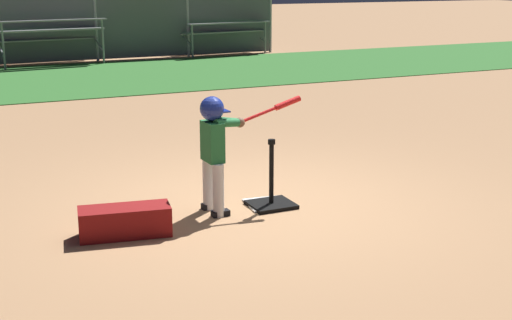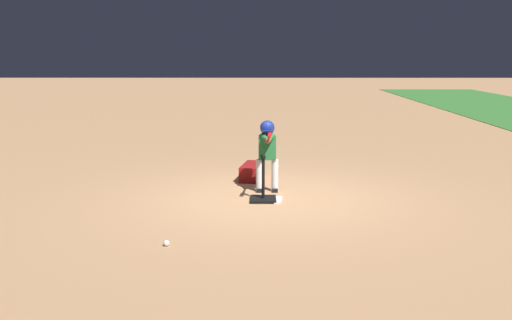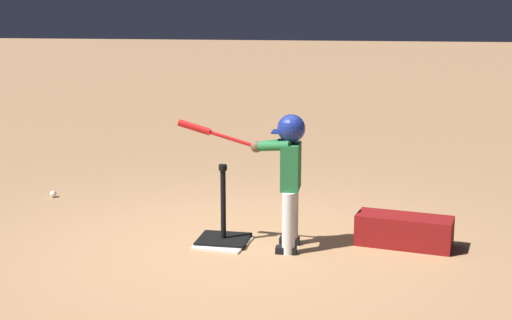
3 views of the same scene
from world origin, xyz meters
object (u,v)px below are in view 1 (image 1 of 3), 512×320
at_px(batting_tee, 271,198).
at_px(bleachers_center, 217,37).
at_px(batter_child, 216,139).
at_px(equipment_bag, 125,221).
at_px(bleachers_far_left, 45,41).

xyz_separation_m(batting_tee, bleachers_center, (4.97, 13.91, 0.39)).
relative_size(batter_child, equipment_bag, 1.43).
xyz_separation_m(bleachers_far_left, bleachers_center, (5.11, 0.24, -0.12)).
xyz_separation_m(batter_child, bleachers_far_left, (0.44, 13.60, -0.16)).
distance_m(bleachers_far_left, equipment_bag, 13.96).
bearing_deg(batter_child, batting_tee, -6.87).
bearing_deg(batting_tee, equipment_bag, -172.91).
distance_m(batter_child, equipment_bag, 1.23).
xyz_separation_m(batting_tee, bleachers_far_left, (-0.14, 13.67, 0.51)).
bearing_deg(bleachers_far_left, batter_child, -91.85).
distance_m(batter_child, bleachers_center, 14.91).
height_order(batter_child, bleachers_far_left, bleachers_far_left).
bearing_deg(batting_tee, batter_child, 173.13).
distance_m(batting_tee, batter_child, 0.89).
height_order(batting_tee, batter_child, batter_child).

